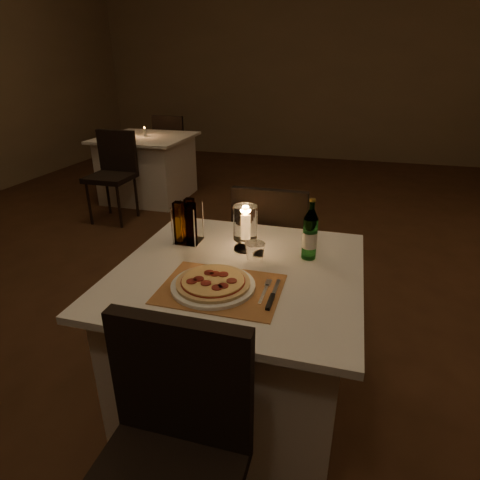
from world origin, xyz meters
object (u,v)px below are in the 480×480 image
(plate, at_px, (213,286))
(hurricane_candle, at_px, (245,224))
(chair_far, at_px, (271,242))
(neighbor_table_left, at_px, (148,167))
(pizza, at_px, (213,282))
(tumbler, at_px, (255,253))
(chair_near, at_px, (170,445))
(water_bottle, at_px, (310,235))
(main_table, at_px, (239,340))

(plate, distance_m, hurricane_candle, 0.38)
(chair_far, bearing_deg, neighbor_table_left, 132.07)
(pizza, height_order, tumbler, tumbler)
(hurricane_candle, bearing_deg, chair_near, -88.65)
(chair_far, relative_size, pizza, 3.21)
(neighbor_table_left, bearing_deg, plate, -58.25)
(pizza, xyz_separation_m, water_bottle, (0.32, 0.36, 0.08))
(chair_near, xyz_separation_m, neighbor_table_left, (-1.92, 3.55, -0.18))
(plate, xyz_separation_m, water_bottle, (0.32, 0.36, 0.10))
(main_table, relative_size, neighbor_table_left, 1.00)
(chair_near, bearing_deg, chair_far, 90.00)
(neighbor_table_left, bearing_deg, water_bottle, -50.63)
(water_bottle, bearing_deg, pizza, -131.69)
(tumbler, height_order, hurricane_candle, hurricane_candle)
(hurricane_candle, bearing_deg, main_table, -83.51)
(chair_near, relative_size, neighbor_table_left, 0.90)
(pizza, distance_m, neighbor_table_left, 3.57)
(hurricane_candle, relative_size, neighbor_table_left, 0.21)
(chair_near, bearing_deg, pizza, 95.35)
(main_table, relative_size, tumbler, 11.63)
(main_table, relative_size, water_bottle, 3.70)
(tumbler, height_order, neighbor_table_left, tumbler)
(chair_near, xyz_separation_m, tumbler, (0.05, 0.79, 0.23))
(water_bottle, bearing_deg, plate, -131.71)
(main_table, bearing_deg, tumbler, 56.91)
(pizza, bearing_deg, plate, 98.02)
(plate, xyz_separation_m, pizza, (0.00, -0.00, 0.02))
(chair_far, xyz_separation_m, tumbler, (0.05, -0.64, 0.23))
(hurricane_candle, bearing_deg, plate, -94.48)
(pizza, relative_size, tumbler, 3.26)
(main_table, height_order, pizza, pizza)
(tumbler, bearing_deg, chair_far, 94.50)
(chair_far, distance_m, pizza, 0.92)
(chair_near, relative_size, plate, 2.81)
(chair_near, bearing_deg, main_table, 90.00)
(chair_far, distance_m, tumbler, 0.68)
(plate, bearing_deg, pizza, -81.98)
(plate, height_order, tumbler, tumbler)
(pizza, distance_m, hurricane_candle, 0.38)
(plate, bearing_deg, chair_near, -84.65)
(chair_near, bearing_deg, neighbor_table_left, 118.36)
(chair_far, relative_size, hurricane_candle, 4.31)
(chair_far, bearing_deg, water_bottle, -63.61)
(pizza, height_order, hurricane_candle, hurricane_candle)
(hurricane_candle, bearing_deg, neighbor_table_left, 125.57)
(plate, relative_size, pizza, 1.14)
(chair_near, distance_m, neighbor_table_left, 4.04)
(main_table, relative_size, hurricane_candle, 4.79)
(chair_far, distance_m, hurricane_candle, 0.61)
(main_table, xyz_separation_m, hurricane_candle, (-0.02, 0.19, 0.49))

